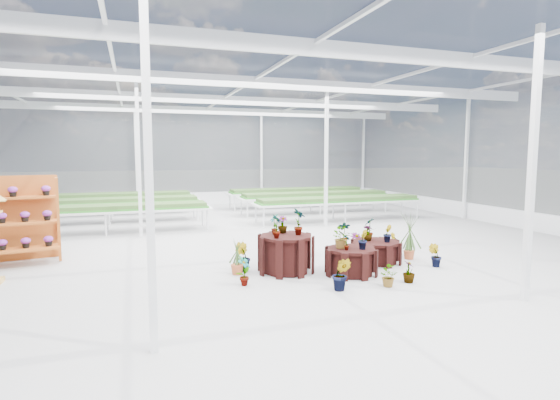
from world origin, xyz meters
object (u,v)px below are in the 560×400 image
object	(u,v)px
plinth_tall	(286,254)
plinth_low	(376,252)
plinth_mid	(351,261)
shelf_rack	(14,221)

from	to	relation	value
plinth_tall	plinth_low	world-z (taller)	plinth_tall
plinth_tall	plinth_low	distance (m)	2.21
plinth_tall	plinth_mid	world-z (taller)	plinth_tall
plinth_mid	plinth_low	world-z (taller)	plinth_mid
plinth_mid	shelf_rack	distance (m)	7.43
plinth_tall	plinth_mid	bearing A→B (deg)	-26.57
plinth_low	shelf_rack	size ratio (longest dim) A/B	0.56
plinth_low	plinth_mid	bearing A→B (deg)	-145.01
plinth_mid	shelf_rack	bearing A→B (deg)	154.89
plinth_tall	plinth_low	xyz separation A→B (m)	(2.20, 0.10, -0.14)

